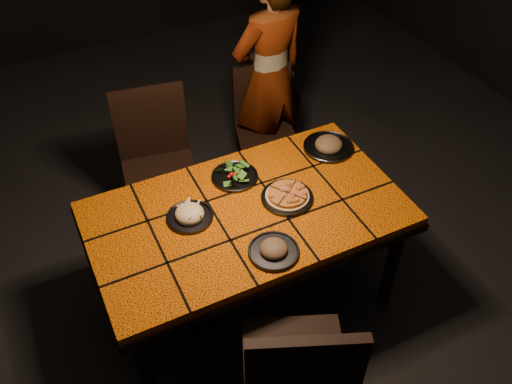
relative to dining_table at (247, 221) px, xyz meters
name	(u,v)px	position (x,y,z in m)	size (l,w,h in m)	color
room_shell	(245,83)	(0.00, 0.00, 0.83)	(6.04, 7.04, 3.08)	black
dining_table	(247,221)	(0.00, 0.00, 0.00)	(1.62, 0.92, 0.75)	#E16107
chair_near	(298,372)	(-0.15, -0.82, -0.09)	(0.60, 0.60, 1.02)	black
chair_far_left	(157,155)	(-0.22, 0.85, -0.11)	(0.51, 0.51, 0.98)	black
chair_far_right	(264,120)	(0.59, 0.97, -0.17)	(0.49, 0.49, 0.87)	black
diner	(269,77)	(0.66, 1.05, 0.11)	(0.57, 0.37, 1.56)	brown
plate_pizza	(287,196)	(0.22, -0.02, 0.10)	(0.32, 0.32, 0.04)	#353539
plate_pasta	(190,215)	(-0.28, 0.08, 0.10)	(0.24, 0.24, 0.08)	#353539
plate_salad	(235,174)	(0.05, 0.25, 0.10)	(0.25, 0.25, 0.07)	#353539
plate_mushroom_a	(274,249)	(-0.01, -0.31, 0.10)	(0.25, 0.25, 0.08)	#353539
plate_mushroom_b	(329,145)	(0.64, 0.25, 0.10)	(0.29, 0.29, 0.10)	#353539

